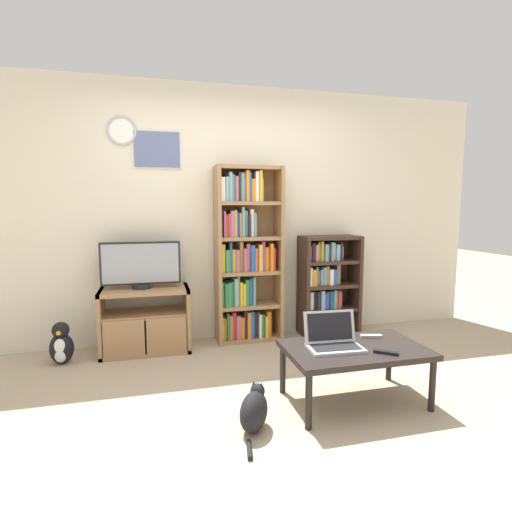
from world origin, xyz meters
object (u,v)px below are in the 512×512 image
laptop (333,339)px  penguin_figurine (61,345)px  remote_near_laptop (371,336)px  tv_stand (146,320)px  television (141,265)px  bookshelf_short (325,286)px  coffee_table (355,353)px  cat (254,410)px  remote_far_from_laptop (386,352)px  bookshelf_tall (245,257)px

laptop → penguin_figurine: bearing=151.9°
laptop → penguin_figurine: size_ratio=1.04×
penguin_figurine → remote_near_laptop: bearing=-25.0°
tv_stand → television: 0.53m
bookshelf_short → laptop: size_ratio=2.75×
remote_near_laptop → television: bearing=-112.8°
coffee_table → cat: size_ratio=2.16×
coffee_table → remote_far_from_laptop: size_ratio=6.42×
remote_near_laptop → penguin_figurine: 2.64m
television → laptop: 1.96m
bookshelf_short → coffee_table: size_ratio=1.09×
bookshelf_short → cat: bearing=-126.1°
bookshelf_tall → remote_far_from_laptop: 1.83m
television → penguin_figurine: bearing=-166.8°
coffee_table → laptop: bearing=168.9°
tv_stand → bookshelf_tall: bearing=5.7°
tv_stand → coffee_table: 2.01m
bookshelf_short → remote_near_laptop: bookshelf_short is taller
laptop → bookshelf_tall: bearing=104.8°
remote_near_laptop → bookshelf_tall: bearing=-139.4°
remote_near_laptop → penguin_figurine: bearing=-100.8°
bookshelf_tall → laptop: size_ratio=4.58×
coffee_table → cat: 0.83m
remote_near_laptop → cat: bearing=-57.2°
tv_stand → bookshelf_short: (1.89, 0.09, 0.21)m
television → bookshelf_short: size_ratio=0.68×
coffee_table → remote_far_from_laptop: 0.22m
bookshelf_tall → cat: (-0.33, -1.68, -0.74)m
coffee_table → remote_near_laptop: bearing=35.4°
tv_stand → coffee_table: tv_stand is taller
bookshelf_short → remote_near_laptop: size_ratio=6.46×
television → cat: (0.70, -1.61, -0.71)m
coffee_table → cat: bearing=-167.0°
bookshelf_tall → remote_near_laptop: bookshelf_tall is taller
remote_far_from_laptop → cat: bearing=-50.8°
bookshelf_short → coffee_table: bearing=-106.5°
television → penguin_figurine: (-0.69, -0.16, -0.67)m
tv_stand → laptop: 1.89m
bookshelf_short → penguin_figurine: size_ratio=2.85×
television → coffee_table: television is taller
bookshelf_short → remote_near_laptop: bearing=-99.5°
cat → penguin_figurine: 2.01m
tv_stand → laptop: bearing=-46.6°
tv_stand → cat: 1.72m
coffee_table → remote_near_laptop: (0.22, 0.16, 0.05)m
television → bookshelf_short: bearing=1.9°
tv_stand → remote_near_laptop: size_ratio=4.98×
remote_far_from_laptop → coffee_table: bearing=-102.4°
television → remote_far_from_laptop: 2.31m
television → cat: size_ratio=1.62×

